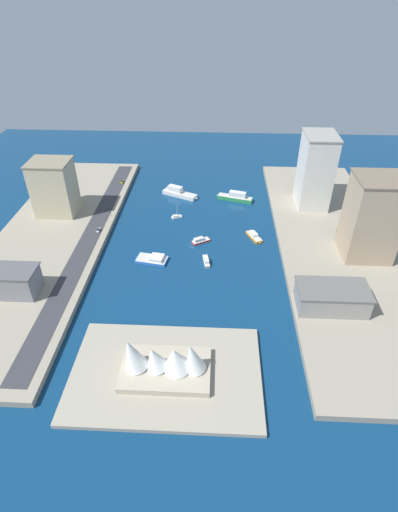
# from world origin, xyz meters

# --- Properties ---
(ground_plane) EXTENTS (440.00, 440.00, 0.00)m
(ground_plane) POSITION_xyz_m (0.00, 0.00, 0.00)
(ground_plane) COLOR navy
(quay_west) EXTENTS (70.00, 240.00, 3.38)m
(quay_west) POSITION_xyz_m (-89.85, 0.00, 1.69)
(quay_west) COLOR #9E937F
(quay_west) RESTS_ON ground_plane
(quay_east) EXTENTS (70.00, 240.00, 3.38)m
(quay_east) POSITION_xyz_m (89.85, 0.00, 1.69)
(quay_east) COLOR #9E937F
(quay_east) RESTS_ON ground_plane
(peninsula_point) EXTENTS (80.67, 53.50, 2.00)m
(peninsula_point) POSITION_xyz_m (4.55, 101.37, 1.00)
(peninsula_point) COLOR #A89E89
(peninsula_point) RESTS_ON ground_plane
(road_strip) EXTENTS (11.50, 228.00, 0.15)m
(road_strip) POSITION_xyz_m (64.90, 0.00, 3.45)
(road_strip) COLOR #38383D
(road_strip) RESTS_ON quay_east
(ferry_green_doubledeck) EXTENTS (28.87, 13.31, 7.05)m
(ferry_green_doubledeck) POSITION_xyz_m (-29.03, -61.83, 2.56)
(ferry_green_doubledeck) COLOR #2D8C4C
(ferry_green_doubledeck) RESTS_ON ground_plane
(yacht_sleek_gray) EXTENTS (5.18, 13.49, 3.37)m
(yacht_sleek_gray) POSITION_xyz_m (-9.86, 19.42, 1.24)
(yacht_sleek_gray) COLOR #999EA3
(yacht_sleek_gray) RESTS_ON ground_plane
(catamaran_blue) EXTENTS (20.27, 12.65, 3.65)m
(catamaran_blue) POSITION_xyz_m (21.80, 19.31, 1.35)
(catamaran_blue) COLOR blue
(catamaran_blue) RESTS_ON ground_plane
(sailboat_small_white) EXTENTS (8.26, 6.12, 9.40)m
(sailboat_small_white) POSITION_xyz_m (12.77, -32.71, 0.96)
(sailboat_small_white) COLOR white
(sailboat_small_white) RESTS_ON ground_plane
(ferry_white_commuter) EXTENTS (28.84, 18.51, 7.26)m
(ferry_white_commuter) POSITION_xyz_m (14.26, -67.07, 2.49)
(ferry_white_commuter) COLOR silver
(ferry_white_commuter) RESTS_ON ground_plane
(water_taxi_orange) EXTENTS (10.49, 15.61, 3.35)m
(water_taxi_orange) POSITION_xyz_m (-40.01, -9.26, 1.24)
(water_taxi_orange) COLOR orange
(water_taxi_orange) RESTS_ON ground_plane
(tugboat_red) EXTENTS (12.39, 9.86, 3.38)m
(tugboat_red) POSITION_xyz_m (-5.28, -2.47, 1.25)
(tugboat_red) COLOR red
(tugboat_red) RESTS_ON ground_plane
(office_block_beige) EXTENTS (26.87, 23.23, 37.32)m
(office_block_beige) POSITION_xyz_m (95.33, -31.34, 22.07)
(office_block_beige) COLOR #C6B793
(office_block_beige) RESTS_ON quay_east
(carpark_squat_concrete) EXTENTS (35.30, 19.28, 11.75)m
(carpark_squat_concrete) POSITION_xyz_m (-73.28, 58.19, 9.28)
(carpark_squat_concrete) COLOR gray
(carpark_squat_concrete) RESTS_ON quay_west
(warehouse_low_gray) EXTENTS (39.89, 16.27, 14.41)m
(warehouse_low_gray) POSITION_xyz_m (95.78, 55.01, 10.61)
(warehouse_low_gray) COLOR gray
(warehouse_low_gray) RESTS_ON quay_east
(hotel_broad_white) EXTENTS (21.38, 29.00, 51.06)m
(hotel_broad_white) POSITION_xyz_m (-82.74, -52.13, 28.94)
(hotel_broad_white) COLOR silver
(hotel_broad_white) RESTS_ON quay_west
(apartment_midrise_tan) EXTENTS (28.01, 26.90, 48.59)m
(apartment_midrise_tan) POSITION_xyz_m (-103.00, 9.84, 27.70)
(apartment_midrise_tan) COLOR tan
(apartment_midrise_tan) RESTS_ON quay_west
(van_white) EXTENTS (2.02, 5.10, 1.52)m
(van_white) POSITION_xyz_m (61.30, -7.06, 4.28)
(van_white) COLOR black
(van_white) RESTS_ON road_strip
(taxi_yellow_cab) EXTENTS (1.86, 4.85, 1.62)m
(taxi_yellow_cab) POSITION_xyz_m (61.10, -81.03, 4.32)
(taxi_yellow_cab) COLOR black
(taxi_yellow_cab) RESTS_ON road_strip
(traffic_light_waterfront) EXTENTS (0.36, 0.36, 6.50)m
(traffic_light_waterfront) POSITION_xyz_m (57.64, -27.41, 7.72)
(traffic_light_waterfront) COLOR black
(traffic_light_waterfront) RESTS_ON quay_east
(opera_landmark) EXTENTS (38.78, 24.09, 18.64)m
(opera_landmark) POSITION_xyz_m (5.24, 101.37, 8.67)
(opera_landmark) COLOR #BCAD93
(opera_landmark) RESTS_ON peninsula_point
(park_tree_cluster) EXTENTS (14.56, 13.36, 9.08)m
(park_tree_cluster) POSITION_xyz_m (-97.19, -8.47, 9.46)
(park_tree_cluster) COLOR brown
(park_tree_cluster) RESTS_ON quay_west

